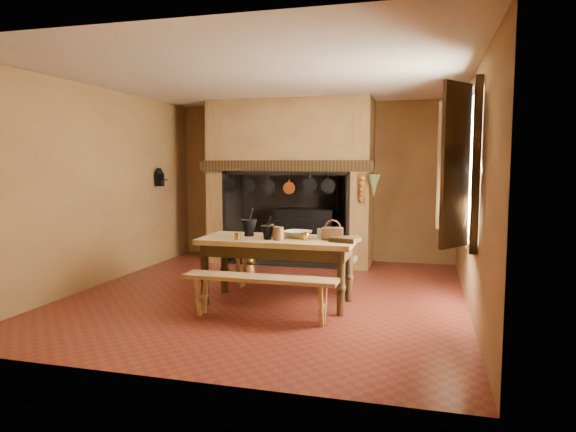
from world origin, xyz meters
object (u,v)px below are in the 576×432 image
object	(u,v)px
coffee_grinder	(270,231)
bench_front	(260,287)
mixing_bowl	(297,234)
work_table	(278,248)
wicker_basket	(333,233)
iron_range	(307,234)

from	to	relation	value
coffee_grinder	bench_front	bearing A→B (deg)	-75.04
mixing_bowl	work_table	bearing A→B (deg)	-151.36
wicker_basket	mixing_bowl	bearing A→B (deg)	165.61
bench_front	wicker_basket	bearing A→B (deg)	48.81
work_table	mixing_bowl	size ratio (longest dim) A/B	5.65
work_table	wicker_basket	world-z (taller)	wicker_basket
work_table	bench_front	size ratio (longest dim) A/B	1.09
iron_range	coffee_grinder	world-z (taller)	iron_range
bench_front	coffee_grinder	size ratio (longest dim) A/B	8.32
work_table	mixing_bowl	distance (m)	0.30
work_table	bench_front	world-z (taller)	work_table
bench_front	coffee_grinder	world-z (taller)	coffee_grinder
mixing_bowl	wicker_basket	xyz separation A→B (m)	(0.45, -0.06, 0.04)
work_table	iron_range	bearing A→B (deg)	95.68
work_table	bench_front	bearing A→B (deg)	-90.00
work_table	coffee_grinder	distance (m)	0.25
mixing_bowl	wicker_basket	world-z (taller)	wicker_basket
work_table	coffee_grinder	bearing A→B (deg)	149.86
coffee_grinder	wicker_basket	distance (m)	0.78
mixing_bowl	coffee_grinder	bearing A→B (deg)	-171.19
iron_range	coffee_grinder	distance (m)	2.77
bench_front	coffee_grinder	distance (m)	0.94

